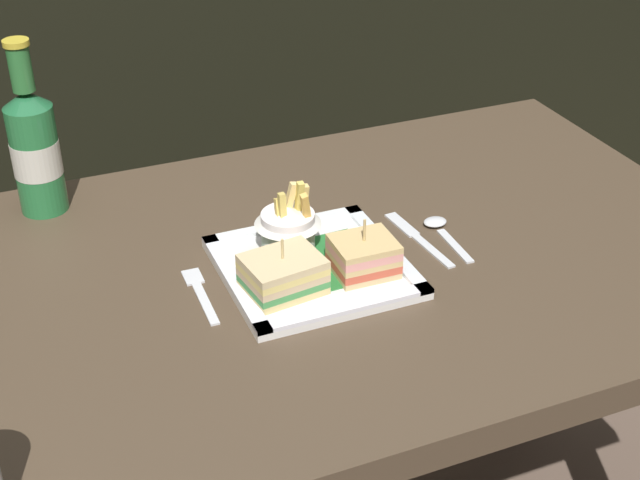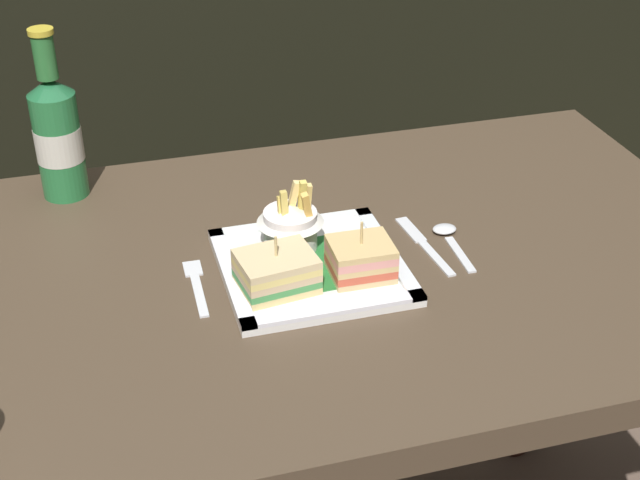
# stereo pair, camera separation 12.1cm
# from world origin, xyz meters

# --- Properties ---
(dining_table) EXTENTS (1.18, 0.74, 0.76)m
(dining_table) POSITION_xyz_m (0.00, 0.00, 0.62)
(dining_table) COLOR #483828
(dining_table) RESTS_ON ground_plane
(square_plate) EXTENTS (0.24, 0.24, 0.02)m
(square_plate) POSITION_xyz_m (-0.03, -0.02, 0.76)
(square_plate) COLOR white
(square_plate) RESTS_ON dining_table
(sandwich_half_left) EXTENTS (0.11, 0.09, 0.08)m
(sandwich_half_left) POSITION_xyz_m (-0.09, -0.06, 0.79)
(sandwich_half_left) COLOR #DABF7C
(sandwich_half_left) RESTS_ON square_plate
(sandwich_half_right) EXTENTS (0.08, 0.07, 0.08)m
(sandwich_half_right) POSITION_xyz_m (0.03, -0.06, 0.79)
(sandwich_half_right) COLOR tan
(sandwich_half_right) RESTS_ON square_plate
(fries_cup) EXTENTS (0.09, 0.09, 0.10)m
(fries_cup) POSITION_xyz_m (-0.05, 0.03, 0.81)
(fries_cup) COLOR white
(fries_cup) RESTS_ON square_plate
(beer_bottle) EXTENTS (0.07, 0.07, 0.26)m
(beer_bottle) POSITION_xyz_m (-0.34, 0.29, 0.86)
(beer_bottle) COLOR #256F39
(beer_bottle) RESTS_ON dining_table
(fork) EXTENTS (0.02, 0.13, 0.00)m
(fork) POSITION_xyz_m (-0.19, -0.01, 0.76)
(fork) COLOR silver
(fork) RESTS_ON dining_table
(knife) EXTENTS (0.03, 0.16, 0.00)m
(knife) POSITION_xyz_m (0.14, 0.00, 0.76)
(knife) COLOR silver
(knife) RESTS_ON dining_table
(spoon) EXTENTS (0.04, 0.12, 0.01)m
(spoon) POSITION_xyz_m (0.18, 0.01, 0.76)
(spoon) COLOR silver
(spoon) RESTS_ON dining_table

